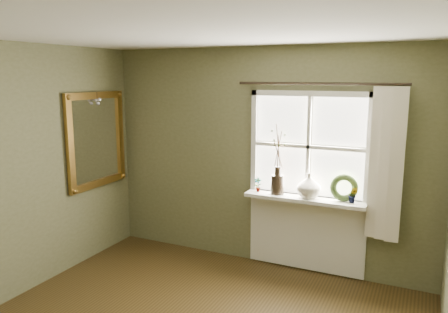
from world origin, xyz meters
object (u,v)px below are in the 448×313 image
at_px(wreath, 344,191).
at_px(gilt_mirror, 97,140).
at_px(cream_vase, 309,186).
at_px(dark_jug, 277,185).

distance_m(wreath, gilt_mirror, 3.02).
bearing_deg(cream_vase, dark_jug, 180.00).
height_order(dark_jug, wreath, wreath).
bearing_deg(dark_jug, gilt_mirror, -167.14).
bearing_deg(wreath, dark_jug, 169.28).
xyz_separation_m(cream_vase, gilt_mirror, (-2.56, -0.50, 0.43)).
relative_size(dark_jug, gilt_mirror, 0.19).
xyz_separation_m(dark_jug, gilt_mirror, (-2.19, -0.50, 0.45)).
bearing_deg(gilt_mirror, cream_vase, 11.07).
relative_size(dark_jug, wreath, 0.74).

